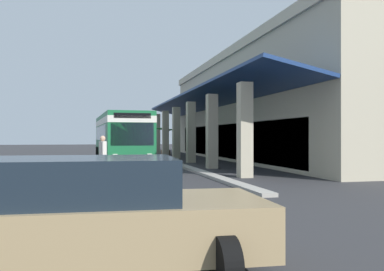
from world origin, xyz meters
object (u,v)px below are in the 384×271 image
transit_bus (121,135)px  pedestrian (103,154)px  parked_sedan_tan (87,215)px  potted_palm (166,147)px

transit_bus → pedestrian: (9.07, -1.30, -0.85)m
transit_bus → parked_sedan_tan: 21.77m
parked_sedan_tan → potted_palm: size_ratio=1.76×
parked_sedan_tan → potted_palm: bearing=168.6°
transit_bus → parked_sedan_tan: transit_bus is taller
parked_sedan_tan → potted_palm: 32.47m
parked_sedan_tan → potted_palm: potted_palm is taller
parked_sedan_tan → pedestrian: size_ratio=2.54×
pedestrian → potted_palm: (-19.23, 5.99, -0.21)m
pedestrian → potted_palm: potted_palm is taller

